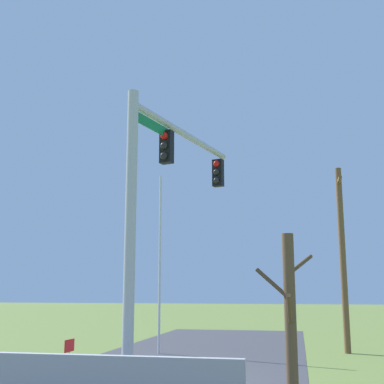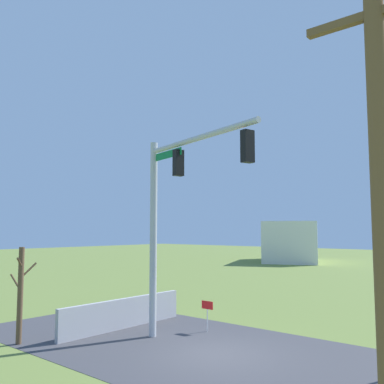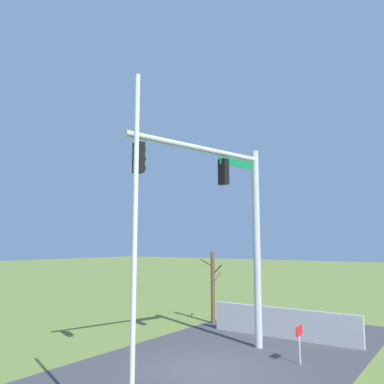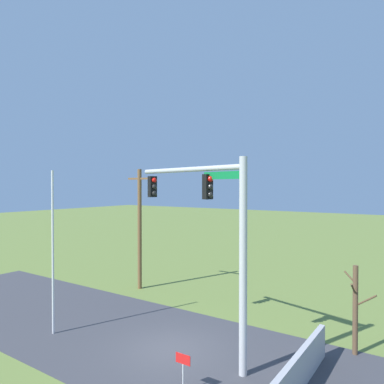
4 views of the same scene
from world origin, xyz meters
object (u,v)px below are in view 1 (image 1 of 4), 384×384
flagpole (160,262)px  bare_tree (291,333)px  open_sign (69,352)px  signal_mast (160,191)px  utility_pole (343,254)px

flagpole → bare_tree: flagpole is taller
bare_tree → open_sign: (-4.07, -5.85, -0.89)m
signal_mast → bare_tree: (4.33, 3.49, -3.39)m
flagpole → open_sign: (7.42, -0.44, -2.73)m
signal_mast → open_sign: (0.26, -2.36, -4.28)m
bare_tree → open_sign: 7.18m
utility_pole → signal_mast: bearing=-32.1°
utility_pole → flagpole: bearing=-77.6°
signal_mast → flagpole: 7.57m
utility_pole → bare_tree: size_ratio=2.20×
flagpole → utility_pole: size_ratio=0.95×
utility_pole → open_sign: bearing=-41.0°
bare_tree → open_sign: bare_tree is taller
flagpole → bare_tree: 12.83m
utility_pole → bare_tree: utility_pole is taller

